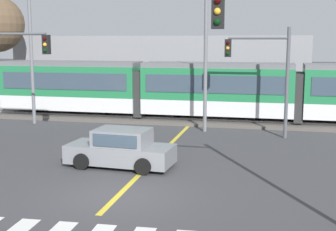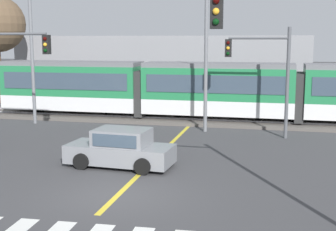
{
  "view_description": "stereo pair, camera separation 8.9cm",
  "coord_description": "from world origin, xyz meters",
  "px_view_note": "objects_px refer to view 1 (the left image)",
  "views": [
    {
      "loc": [
        4.76,
        -13.76,
        4.96
      ],
      "look_at": [
        0.17,
        6.51,
        1.6
      ],
      "focal_mm": 50.0,
      "sensor_mm": 36.0,
      "label": 1
    },
    {
      "loc": [
        4.85,
        -13.74,
        4.96
      ],
      "look_at": [
        0.17,
        6.51,
        1.6
      ],
      "focal_mm": 50.0,
      "sensor_mm": 36.0,
      "label": 2
    }
  ],
  "objects_px": {
    "traffic_light_far_right": "(265,67)",
    "street_lamp_centre": "(210,40)",
    "street_lamp_west": "(34,34)",
    "sedan_crossing": "(121,149)",
    "light_rail_tram": "(217,89)",
    "traffic_light_near_right": "(307,64)"
  },
  "relations": [
    {
      "from": "traffic_light_near_right",
      "to": "sedan_crossing",
      "type": "bearing_deg",
      "value": 145.25
    },
    {
      "from": "light_rail_tram",
      "to": "traffic_light_near_right",
      "type": "bearing_deg",
      "value": -75.25
    },
    {
      "from": "traffic_light_far_right",
      "to": "street_lamp_centre",
      "type": "bearing_deg",
      "value": 164.04
    },
    {
      "from": "traffic_light_near_right",
      "to": "traffic_light_far_right",
      "type": "xyz_separation_m",
      "value": [
        -1.26,
        11.64,
        -0.72
      ]
    },
    {
      "from": "light_rail_tram",
      "to": "street_lamp_west",
      "type": "bearing_deg",
      "value": -164.22
    },
    {
      "from": "sedan_crossing",
      "to": "traffic_light_near_right",
      "type": "relative_size",
      "value": 0.65
    },
    {
      "from": "traffic_light_near_right",
      "to": "street_lamp_centre",
      "type": "height_order",
      "value": "street_lamp_centre"
    },
    {
      "from": "traffic_light_near_right",
      "to": "street_lamp_west",
      "type": "distance_m",
      "value": 19.37
    },
    {
      "from": "sedan_crossing",
      "to": "street_lamp_west",
      "type": "height_order",
      "value": "street_lamp_west"
    },
    {
      "from": "street_lamp_centre",
      "to": "traffic_light_near_right",
      "type": "bearing_deg",
      "value": -71.48
    },
    {
      "from": "sedan_crossing",
      "to": "street_lamp_centre",
      "type": "height_order",
      "value": "street_lamp_centre"
    },
    {
      "from": "sedan_crossing",
      "to": "street_lamp_west",
      "type": "relative_size",
      "value": 0.46
    },
    {
      "from": "traffic_light_near_right",
      "to": "street_lamp_west",
      "type": "xyz_separation_m",
      "value": [
        -14.57,
        12.73,
        0.95
      ]
    },
    {
      "from": "light_rail_tram",
      "to": "traffic_light_far_right",
      "type": "height_order",
      "value": "traffic_light_far_right"
    },
    {
      "from": "light_rail_tram",
      "to": "traffic_light_far_right",
      "type": "bearing_deg",
      "value": -54.67
    },
    {
      "from": "light_rail_tram",
      "to": "traffic_light_near_right",
      "type": "xyz_separation_m",
      "value": [
        4.13,
        -15.68,
        2.31
      ]
    },
    {
      "from": "street_lamp_west",
      "to": "street_lamp_centre",
      "type": "height_order",
      "value": "street_lamp_west"
    },
    {
      "from": "street_lamp_west",
      "to": "traffic_light_near_right",
      "type": "bearing_deg",
      "value": -41.14
    },
    {
      "from": "light_rail_tram",
      "to": "sedan_crossing",
      "type": "bearing_deg",
      "value": -102.67
    },
    {
      "from": "traffic_light_far_right",
      "to": "street_lamp_centre",
      "type": "height_order",
      "value": "street_lamp_centre"
    },
    {
      "from": "light_rail_tram",
      "to": "street_lamp_west",
      "type": "xyz_separation_m",
      "value": [
        -10.44,
        -2.95,
        3.26
      ]
    },
    {
      "from": "traffic_light_far_right",
      "to": "street_lamp_centre",
      "type": "xyz_separation_m",
      "value": [
        -2.91,
        0.83,
        1.34
      ]
    }
  ]
}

